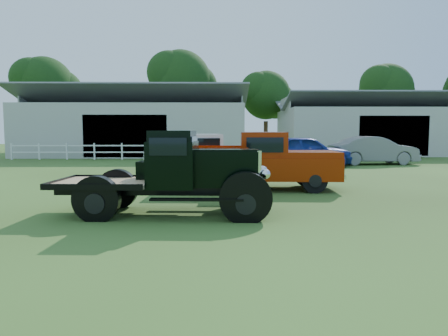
{
  "coord_description": "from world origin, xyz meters",
  "views": [
    {
      "loc": [
        0.07,
        -9.11,
        1.97
      ],
      "look_at": [
        0.2,
        1.2,
        1.05
      ],
      "focal_mm": 32.0,
      "sensor_mm": 36.0,
      "label": 1
    }
  ],
  "objects_px": {
    "white_pickup": "(201,156)",
    "red_pickup": "(260,160)",
    "misc_car_blue": "(305,151)",
    "vintage_flatbed": "(170,173)",
    "misc_car_grey": "(373,150)"
  },
  "relations": [
    {
      "from": "white_pickup",
      "to": "red_pickup",
      "type": "bearing_deg",
      "value": -69.71
    },
    {
      "from": "red_pickup",
      "to": "misc_car_blue",
      "type": "height_order",
      "value": "red_pickup"
    },
    {
      "from": "red_pickup",
      "to": "vintage_flatbed",
      "type": "bearing_deg",
      "value": -119.16
    },
    {
      "from": "vintage_flatbed",
      "to": "white_pickup",
      "type": "distance_m",
      "value": 7.73
    },
    {
      "from": "vintage_flatbed",
      "to": "misc_car_grey",
      "type": "height_order",
      "value": "vintage_flatbed"
    },
    {
      "from": "misc_car_blue",
      "to": "red_pickup",
      "type": "bearing_deg",
      "value": 149.83
    },
    {
      "from": "vintage_flatbed",
      "to": "white_pickup",
      "type": "bearing_deg",
      "value": 89.05
    },
    {
      "from": "red_pickup",
      "to": "misc_car_grey",
      "type": "height_order",
      "value": "red_pickup"
    },
    {
      "from": "vintage_flatbed",
      "to": "red_pickup",
      "type": "height_order",
      "value": "red_pickup"
    },
    {
      "from": "red_pickup",
      "to": "misc_car_grey",
      "type": "relative_size",
      "value": 1.05
    },
    {
      "from": "misc_car_blue",
      "to": "misc_car_grey",
      "type": "bearing_deg",
      "value": -79.19
    },
    {
      "from": "misc_car_blue",
      "to": "misc_car_grey",
      "type": "relative_size",
      "value": 1.01
    },
    {
      "from": "red_pickup",
      "to": "misc_car_grey",
      "type": "distance_m",
      "value": 13.43
    },
    {
      "from": "vintage_flatbed",
      "to": "red_pickup",
      "type": "xyz_separation_m",
      "value": [
        2.6,
        4.23,
        0.0
      ]
    },
    {
      "from": "red_pickup",
      "to": "misc_car_grey",
      "type": "bearing_deg",
      "value": 55.28
    }
  ]
}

